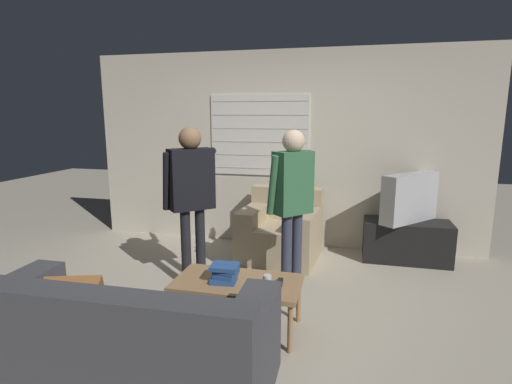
{
  "coord_description": "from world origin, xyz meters",
  "views": [
    {
      "loc": [
        0.93,
        -3.18,
        1.74
      ],
      "look_at": [
        0.03,
        0.5,
        1.0
      ],
      "focal_mm": 28.0,
      "sensor_mm": 36.0,
      "label": 1
    }
  ],
  "objects_px": {
    "coffee_table": "(237,285)",
    "soda_can": "(267,283)",
    "couch_blue": "(116,347)",
    "person_left_standing": "(191,186)",
    "armchair_beige": "(281,231)",
    "spare_remote": "(280,282)",
    "tv": "(409,198)",
    "book_stack": "(225,273)",
    "person_right_standing": "(292,192)"
  },
  "relations": [
    {
      "from": "coffee_table",
      "to": "soda_can",
      "type": "xyz_separation_m",
      "value": [
        0.27,
        -0.12,
        0.1
      ]
    },
    {
      "from": "couch_blue",
      "to": "person_left_standing",
      "type": "height_order",
      "value": "person_left_standing"
    },
    {
      "from": "coffee_table",
      "to": "person_left_standing",
      "type": "height_order",
      "value": "person_left_standing"
    },
    {
      "from": "armchair_beige",
      "to": "spare_remote",
      "type": "bearing_deg",
      "value": 105.21
    },
    {
      "from": "coffee_table",
      "to": "person_left_standing",
      "type": "distance_m",
      "value": 1.21
    },
    {
      "from": "tv",
      "to": "couch_blue",
      "type": "bearing_deg",
      "value": 6.51
    },
    {
      "from": "tv",
      "to": "person_left_standing",
      "type": "distance_m",
      "value": 2.56
    },
    {
      "from": "coffee_table",
      "to": "book_stack",
      "type": "xyz_separation_m",
      "value": [
        -0.09,
        -0.04,
        0.11
      ]
    },
    {
      "from": "coffee_table",
      "to": "tv",
      "type": "bearing_deg",
      "value": 52.42
    },
    {
      "from": "person_left_standing",
      "to": "tv",
      "type": "bearing_deg",
      "value": -13.38
    },
    {
      "from": "spare_remote",
      "to": "book_stack",
      "type": "bearing_deg",
      "value": -177.28
    },
    {
      "from": "couch_blue",
      "to": "spare_remote",
      "type": "xyz_separation_m",
      "value": [
        0.87,
        0.92,
        0.13
      ]
    },
    {
      "from": "couch_blue",
      "to": "book_stack",
      "type": "relative_size",
      "value": 8.4
    },
    {
      "from": "tv",
      "to": "book_stack",
      "type": "relative_size",
      "value": 3.21
    },
    {
      "from": "couch_blue",
      "to": "person_left_standing",
      "type": "relative_size",
      "value": 1.2
    },
    {
      "from": "person_right_standing",
      "to": "spare_remote",
      "type": "bearing_deg",
      "value": -133.86
    },
    {
      "from": "person_left_standing",
      "to": "book_stack",
      "type": "xyz_separation_m",
      "value": [
        0.6,
        -0.79,
        -0.54
      ]
    },
    {
      "from": "person_left_standing",
      "to": "book_stack",
      "type": "bearing_deg",
      "value": -95.1
    },
    {
      "from": "couch_blue",
      "to": "coffee_table",
      "type": "distance_m",
      "value": 1.05
    },
    {
      "from": "tv",
      "to": "spare_remote",
      "type": "height_order",
      "value": "tv"
    },
    {
      "from": "armchair_beige",
      "to": "soda_can",
      "type": "relative_size",
      "value": 7.69
    },
    {
      "from": "book_stack",
      "to": "soda_can",
      "type": "distance_m",
      "value": 0.37
    },
    {
      "from": "armchair_beige",
      "to": "tv",
      "type": "xyz_separation_m",
      "value": [
        1.48,
        0.25,
        0.44
      ]
    },
    {
      "from": "armchair_beige",
      "to": "soda_can",
      "type": "bearing_deg",
      "value": 102.22
    },
    {
      "from": "armchair_beige",
      "to": "spare_remote",
      "type": "xyz_separation_m",
      "value": [
        0.3,
        -1.71,
        0.1
      ]
    },
    {
      "from": "soda_can",
      "to": "person_right_standing",
      "type": "bearing_deg",
      "value": 88.0
    },
    {
      "from": "armchair_beige",
      "to": "person_left_standing",
      "type": "distance_m",
      "value": 1.42
    },
    {
      "from": "tv",
      "to": "spare_remote",
      "type": "distance_m",
      "value": 2.32
    },
    {
      "from": "armchair_beige",
      "to": "person_left_standing",
      "type": "xyz_separation_m",
      "value": [
        -0.74,
        -0.99,
        0.7
      ]
    },
    {
      "from": "coffee_table",
      "to": "spare_remote",
      "type": "relative_size",
      "value": 7.65
    },
    {
      "from": "book_stack",
      "to": "soda_can",
      "type": "height_order",
      "value": "book_stack"
    },
    {
      "from": "couch_blue",
      "to": "soda_can",
      "type": "distance_m",
      "value": 1.13
    },
    {
      "from": "tv",
      "to": "person_right_standing",
      "type": "relative_size",
      "value": 0.46
    },
    {
      "from": "couch_blue",
      "to": "coffee_table",
      "type": "height_order",
      "value": "couch_blue"
    },
    {
      "from": "spare_remote",
      "to": "soda_can",
      "type": "bearing_deg",
      "value": -121.77
    },
    {
      "from": "couch_blue",
      "to": "book_stack",
      "type": "xyz_separation_m",
      "value": [
        0.44,
        0.86,
        0.19
      ]
    },
    {
      "from": "couch_blue",
      "to": "tv",
      "type": "distance_m",
      "value": 3.57
    },
    {
      "from": "book_stack",
      "to": "couch_blue",
      "type": "bearing_deg",
      "value": -116.81
    },
    {
      "from": "tv",
      "to": "soda_can",
      "type": "bearing_deg",
      "value": 11.2
    },
    {
      "from": "spare_remote",
      "to": "person_left_standing",
      "type": "bearing_deg",
      "value": 139.62
    },
    {
      "from": "armchair_beige",
      "to": "person_right_standing",
      "type": "relative_size",
      "value": 0.61
    },
    {
      "from": "coffee_table",
      "to": "person_right_standing",
      "type": "distance_m",
      "value": 1.09
    },
    {
      "from": "coffee_table",
      "to": "person_left_standing",
      "type": "relative_size",
      "value": 0.63
    },
    {
      "from": "book_stack",
      "to": "person_right_standing",
      "type": "bearing_deg",
      "value": 65.52
    },
    {
      "from": "person_right_standing",
      "to": "soda_can",
      "type": "xyz_separation_m",
      "value": [
        -0.03,
        -0.96,
        -0.53
      ]
    },
    {
      "from": "coffee_table",
      "to": "spare_remote",
      "type": "height_order",
      "value": "spare_remote"
    },
    {
      "from": "couch_blue",
      "to": "person_right_standing",
      "type": "relative_size",
      "value": 1.21
    },
    {
      "from": "couch_blue",
      "to": "coffee_table",
      "type": "relative_size",
      "value": 1.91
    },
    {
      "from": "book_stack",
      "to": "soda_can",
      "type": "xyz_separation_m",
      "value": [
        0.36,
        -0.09,
        -0.01
      ]
    },
    {
      "from": "soda_can",
      "to": "tv",
      "type": "bearing_deg",
      "value": 59.23
    }
  ]
}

